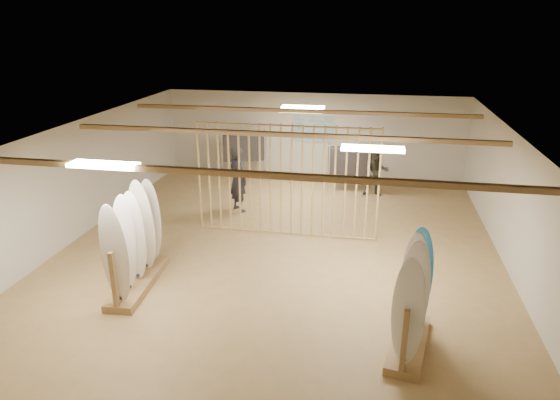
% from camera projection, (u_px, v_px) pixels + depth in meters
% --- Properties ---
extents(floor, '(12.00, 12.00, 0.00)m').
position_uv_depth(floor, '(280.00, 248.00, 11.76)').
color(floor, '#A98551').
rests_on(floor, ground).
extents(ceiling, '(12.00, 12.00, 0.00)m').
position_uv_depth(ceiling, '(280.00, 131.00, 10.81)').
color(ceiling, gray).
rests_on(ceiling, ground).
extents(wall_back, '(12.00, 0.00, 12.00)m').
position_uv_depth(wall_back, '(313.00, 135.00, 16.83)').
color(wall_back, beige).
rests_on(wall_back, ground).
extents(wall_front, '(12.00, 0.00, 12.00)m').
position_uv_depth(wall_front, '(184.00, 358.00, 5.74)').
color(wall_front, beige).
rests_on(wall_front, ground).
extents(wall_left, '(0.00, 12.00, 12.00)m').
position_uv_depth(wall_left, '(79.00, 179.00, 12.16)').
color(wall_left, beige).
rests_on(wall_left, ground).
extents(wall_right, '(0.00, 12.00, 12.00)m').
position_uv_depth(wall_right, '(515.00, 206.00, 10.42)').
color(wall_right, beige).
rests_on(wall_right, ground).
extents(ceiling_slats, '(9.50, 6.12, 0.10)m').
position_uv_depth(ceiling_slats, '(280.00, 134.00, 10.84)').
color(ceiling_slats, '#9A7446').
rests_on(ceiling_slats, ground).
extents(light_panels, '(1.20, 0.35, 0.06)m').
position_uv_depth(light_panels, '(280.00, 133.00, 10.83)').
color(light_panels, white).
rests_on(light_panels, ground).
extents(bamboo_partition, '(4.45, 0.05, 2.78)m').
position_uv_depth(bamboo_partition, '(286.00, 181.00, 12.03)').
color(bamboo_partition, tan).
rests_on(bamboo_partition, ground).
extents(poster, '(1.40, 0.03, 0.90)m').
position_uv_depth(poster, '(313.00, 129.00, 16.74)').
color(poster, teal).
rests_on(poster, ground).
extents(rack_left, '(0.72, 2.20, 2.06)m').
position_uv_depth(rack_left, '(136.00, 254.00, 9.86)').
color(rack_left, '#9A7446').
rests_on(rack_left, floor).
extents(rack_right, '(0.84, 1.76, 1.96)m').
position_uv_depth(rack_right, '(411.00, 313.00, 7.96)').
color(rack_right, '#9A7446').
rests_on(rack_right, floor).
extents(clothing_rack_a, '(1.40, 0.78, 1.56)m').
position_uv_depth(clothing_rack_a, '(243.00, 147.00, 16.80)').
color(clothing_rack_a, silver).
rests_on(clothing_rack_a, floor).
extents(clothing_rack_b, '(1.38, 0.44, 1.48)m').
position_uv_depth(clothing_rack_b, '(351.00, 161.00, 15.34)').
color(clothing_rack_b, silver).
rests_on(clothing_rack_b, floor).
extents(shopper_a, '(0.91, 0.90, 2.10)m').
position_uv_depth(shopper_a, '(238.00, 175.00, 13.73)').
color(shopper_a, '#25252C').
rests_on(shopper_a, floor).
extents(shopper_b, '(0.88, 0.71, 1.75)m').
position_uv_depth(shopper_b, '(376.00, 168.00, 14.96)').
color(shopper_b, '#37342A').
rests_on(shopper_b, floor).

